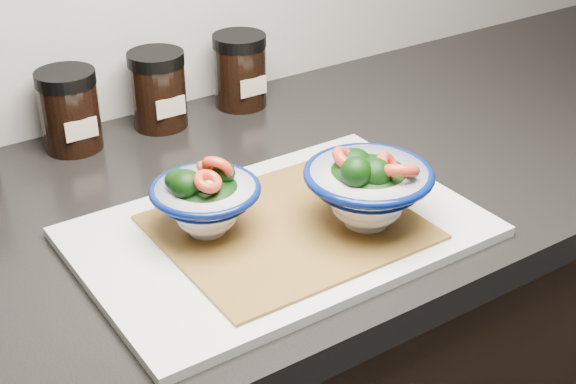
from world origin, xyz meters
TOP-DOWN VIEW (x-y plane):
  - countertop at (0.00, 1.45)m, footprint 3.50×0.60m
  - cutting_board at (0.15, 1.34)m, footprint 0.45×0.30m
  - bamboo_mat at (0.15, 1.33)m, footprint 0.28×0.24m
  - bowl_left at (0.07, 1.37)m, footprint 0.12×0.12m
  - bowl_right at (0.23, 1.29)m, footprint 0.15×0.15m
  - spice_jar_b at (0.04, 1.69)m, footprint 0.08×0.08m
  - spice_jar_c at (0.17, 1.69)m, footprint 0.08×0.08m
  - spice_jar_d at (0.31, 1.69)m, footprint 0.08×0.08m

SIDE VIEW (x-z plane):
  - countertop at x=0.00m, z-range 0.86..0.90m
  - cutting_board at x=0.15m, z-range 0.90..0.91m
  - bamboo_mat at x=0.15m, z-range 0.91..0.92m
  - bowl_left at x=0.07m, z-range 0.90..1.00m
  - spice_jar_b at x=0.04m, z-range 0.90..1.01m
  - spice_jar_c at x=0.17m, z-range 0.90..1.01m
  - spice_jar_d at x=0.31m, z-range 0.90..1.01m
  - bowl_right at x=0.23m, z-range 0.91..1.01m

